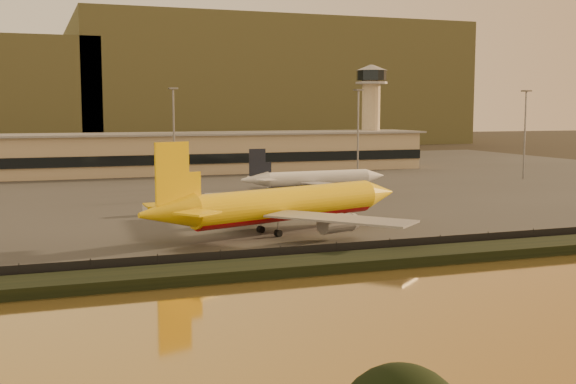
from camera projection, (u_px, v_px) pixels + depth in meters
name	position (u px, v px, depth m)	size (l,w,h in m)	color
ground	(338.00, 241.00, 111.14)	(900.00, 900.00, 0.00)	black
embankment	(390.00, 258.00, 95.16)	(320.00, 7.00, 1.40)	black
tarmac	(200.00, 182.00, 199.94)	(320.00, 220.00, 0.20)	#2D2D2D
perimeter_fence	(377.00, 248.00, 98.83)	(300.00, 0.05, 2.20)	black
terminal_building	(132.00, 155.00, 222.92)	(202.00, 25.00, 12.60)	tan
control_tower	(371.00, 105.00, 254.62)	(11.20, 11.20, 35.50)	tan
apron_light_masts	(275.00, 127.00, 184.48)	(152.20, 12.20, 25.40)	slate
distant_hills	(70.00, 90.00, 418.42)	(470.00, 160.00, 70.00)	brown
dhl_cargo_jet	(283.00, 205.00, 117.14)	(50.28, 47.84, 15.42)	yellow
white_narrowbody_jet	(315.00, 179.00, 174.07)	(37.90, 36.98, 10.89)	silver
gse_vehicle_yellow	(330.00, 204.00, 146.29)	(4.18, 1.88, 1.88)	yellow
gse_vehicle_white	(155.00, 210.00, 137.49)	(4.47, 2.01, 2.01)	silver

